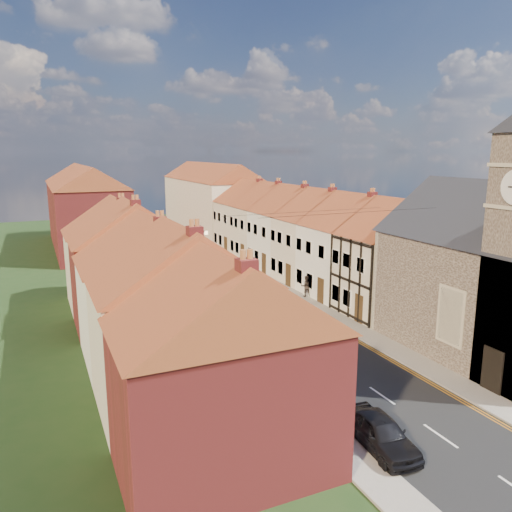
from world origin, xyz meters
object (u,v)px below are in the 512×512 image
(car_mid, at_px, (173,269))
(lamppost, at_px, (199,263))
(pedestrian_left, at_px, (245,333))
(car_near, at_px, (381,432))
(car_distant, at_px, (128,229))
(pedestrian_right, at_px, (306,286))
(church, at_px, (503,261))

(car_mid, bearing_deg, lamppost, -92.10)
(pedestrian_left, bearing_deg, car_mid, 100.02)
(lamppost, relative_size, car_near, 1.43)
(car_distant, distance_m, pedestrian_right, 41.75)
(church, relative_size, car_near, 3.62)
(car_near, relative_size, pedestrian_right, 2.35)
(lamppost, xyz_separation_m, car_mid, (0.61, 10.45, -2.75))
(pedestrian_left, relative_size, pedestrian_right, 1.02)
(car_near, xyz_separation_m, car_distant, (0.46, 61.39, -0.07))
(lamppost, distance_m, car_near, 21.84)
(car_near, bearing_deg, pedestrian_left, 99.54)
(church, height_order, lamppost, church)
(lamppost, xyz_separation_m, car_near, (0.86, -21.64, -2.82))
(church, height_order, pedestrian_right, church)
(car_distant, xyz_separation_m, pedestrian_right, (7.59, -41.06, 0.36))
(car_mid, distance_m, car_distant, 29.31)
(car_distant, bearing_deg, pedestrian_left, -82.08)
(church, distance_m, car_distant, 57.90)
(car_near, height_order, pedestrian_right, pedestrian_right)
(car_mid, bearing_deg, pedestrian_left, -90.78)
(car_near, height_order, car_distant, car_near)
(church, distance_m, pedestrian_right, 16.68)
(car_distant, height_order, pedestrian_right, pedestrian_right)
(car_near, bearing_deg, lamppost, 97.39)
(church, bearing_deg, lamppost, 128.30)
(church, distance_m, car_near, 14.25)
(church, relative_size, car_mid, 3.18)
(pedestrian_left, bearing_deg, pedestrian_right, 53.93)
(church, relative_size, pedestrian_right, 8.52)
(lamppost, xyz_separation_m, car_distant, (1.32, 39.75, -2.89))
(church, height_order, car_near, church)
(lamppost, relative_size, pedestrian_right, 3.36)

